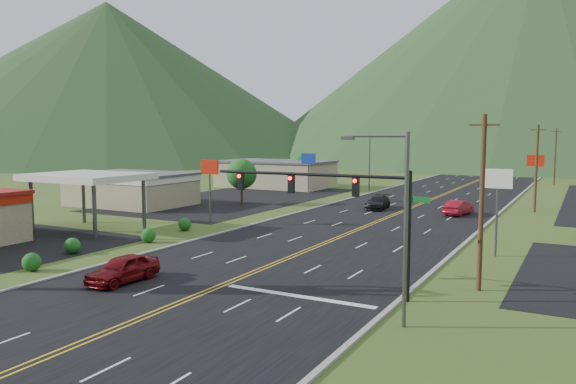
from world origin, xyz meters
The scene contains 23 objects.
ground centered at (0.00, 0.00, 0.00)m, with size 500.00×500.00×0.00m, color #354E1B.
road centered at (0.00, 0.00, 0.00)m, with size 20.00×460.00×0.04m, color black.
traffic_signal centered at (6.48, 14.00, 5.33)m, with size 13.10×0.43×7.00m.
streetlight_east centered at (11.18, 10.00, 5.18)m, with size 3.28×0.25×9.00m.
streetlight_west centered at (-11.68, 70.00, 5.18)m, with size 3.28×0.25×9.00m.
gas_canopy centered at (-22.00, 22.00, 4.87)m, with size 10.00×8.00×5.30m.
building_west_mid centered at (-32.00, 38.00, 2.27)m, with size 14.40×10.40×4.10m.
building_west_far centered at (-28.00, 68.00, 2.26)m, with size 18.40×11.40×4.50m.
pole_sign_west_a centered at (-14.00, 30.00, 5.05)m, with size 2.00×0.18×6.40m.
pole_sign_west_b centered at (-14.00, 52.00, 5.05)m, with size 2.00×0.18×6.40m.
pole_sign_east_a centered at (13.00, 28.00, 5.05)m, with size 2.00×0.18×6.40m.
pole_sign_east_b centered at (13.00, 60.00, 5.05)m, with size 2.00×0.18×6.40m.
tree_west_a centered at (-20.00, 45.00, 3.89)m, with size 3.84×3.84×5.82m.
tree_west_b centered at (-25.00, 72.00, 3.89)m, with size 3.84×3.84×5.82m.
utility_pole_a centered at (13.50, 18.00, 5.13)m, with size 1.60×0.28×10.00m.
utility_pole_b centered at (13.50, 55.00, 5.13)m, with size 1.60×0.28×10.00m.
utility_pole_c centered at (13.50, 95.00, 5.13)m, with size 1.60×0.28×10.00m.
utility_pole_d centered at (13.50, 135.00, 5.13)m, with size 1.60×0.28×10.00m.
mountain_n centered at (0.00, 220.00, 42.50)m, with size 220.00×220.00×85.00m, color #1C3A1A.
mountain_nw centered at (-148.49, 148.49, 30.00)m, with size 190.00×190.00×60.00m, color #1C3A1A.
car_red_near centered at (-5.62, 9.65, 0.82)m, with size 1.94×4.82×1.64m, color maroon.
car_dark_mid centered at (-3.21, 48.82, 0.78)m, with size 2.20×5.41×1.57m, color black.
car_red_far centered at (6.33, 48.24, 0.82)m, with size 1.73×4.95×1.63m, color maroon.
Camera 1 is at (18.66, -14.73, 8.86)m, focal length 35.00 mm.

